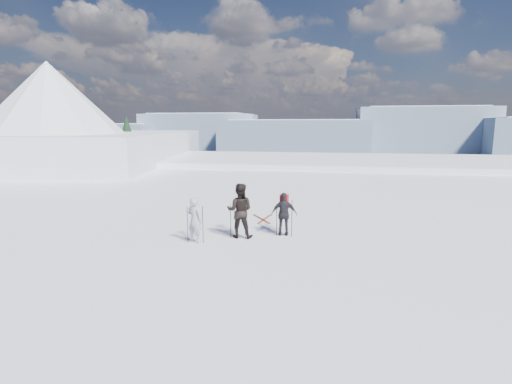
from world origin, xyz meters
TOP-DOWN VIEW (x-y plane):
  - lake_basin at (0.00, 30.00)m, footprint 820.00×820.00m
  - far_mountain_range at (29.60, 454.78)m, footprint 770.00×110.00m
  - near_ridge at (-26.68, 29.31)m, footprint 31.37×35.68m
  - skier_grey at (-4.00, 1.17)m, footprint 0.65×0.54m
  - skier_dark at (-2.66, 2.02)m, footprint 0.96×0.77m
  - skier_pack at (-1.18, 2.53)m, footprint 0.94×0.49m
  - backpack at (-1.21, 2.78)m, footprint 0.35×0.22m
  - ski_poles at (-2.59, 1.80)m, footprint 3.35×1.36m
  - skis_loose at (-2.31, 4.77)m, footprint 1.00×1.69m

SIDE VIEW (x-z plane):
  - far_mountain_range at x=29.60m, z-range -33.69..19.31m
  - lake_basin at x=0.00m, z-range -42.31..29.31m
  - near_ridge at x=-26.68m, z-range -16.30..9.32m
  - skis_loose at x=-2.31m, z-range 0.00..0.03m
  - ski_poles at x=-2.59m, z-range -0.04..1.27m
  - skier_grey at x=-4.00m, z-range 0.00..1.52m
  - skier_pack at x=-1.18m, z-range 0.00..1.53m
  - skier_dark at x=-2.66m, z-range 0.00..1.89m
  - backpack at x=-1.21m, z-range 1.53..2.02m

